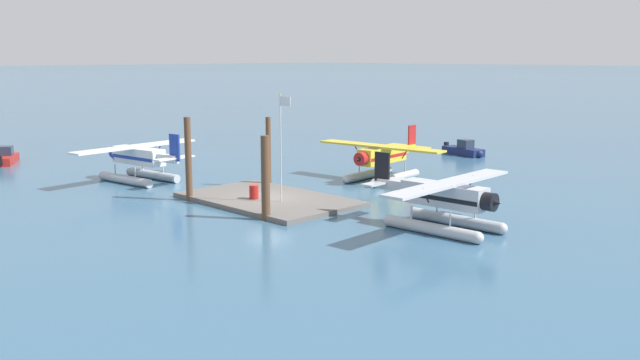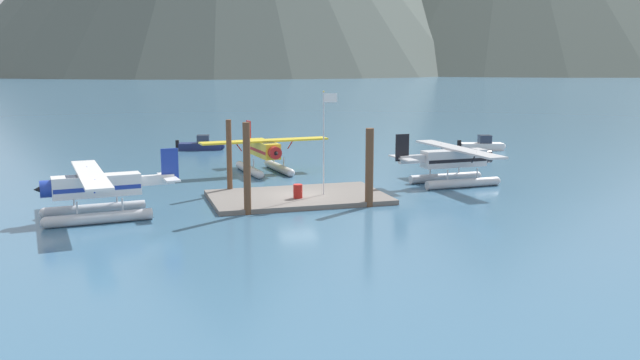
% 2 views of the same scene
% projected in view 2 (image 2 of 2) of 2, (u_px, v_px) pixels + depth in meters
% --- Properties ---
extents(ground_plane, '(1200.00, 1200.00, 0.00)m').
position_uv_depth(ground_plane, '(298.00, 199.00, 44.36)').
color(ground_plane, '#38607F').
extents(dock_platform, '(11.26, 6.97, 0.30)m').
position_uv_depth(dock_platform, '(298.00, 197.00, 44.34)').
color(dock_platform, '#66605B').
rests_on(dock_platform, ground).
extents(piling_near_left, '(0.42, 0.42, 5.41)m').
position_uv_depth(piling_near_left, '(247.00, 169.00, 39.63)').
color(piling_near_left, brown).
rests_on(piling_near_left, ground).
extents(piling_near_right, '(0.50, 0.50, 4.85)m').
position_uv_depth(piling_near_right, '(369.00, 168.00, 41.83)').
color(piling_near_right, brown).
rests_on(piling_near_right, ground).
extents(piling_far_left, '(0.36, 0.36, 5.00)m').
position_uv_depth(piling_far_left, '(229.00, 157.00, 46.02)').
color(piling_far_left, brown).
rests_on(piling_far_left, ground).
extents(flagpole, '(0.95, 0.10, 6.71)m').
position_uv_depth(flagpole, '(325.00, 131.00, 43.75)').
color(flagpole, silver).
rests_on(flagpole, dock_platform).
extents(fuel_drum, '(0.62, 0.62, 0.88)m').
position_uv_depth(fuel_drum, '(298.00, 191.00, 43.23)').
color(fuel_drum, '#AD1E19').
rests_on(fuel_drum, dock_platform).
extents(seaplane_silver_stbd_fwd, '(7.98, 10.46, 3.84)m').
position_uv_depth(seaplane_silver_stbd_fwd, '(454.00, 163.00, 49.33)').
color(seaplane_silver_stbd_fwd, '#B7BABF').
rests_on(seaplane_silver_stbd_fwd, ground).
extents(seaplane_white_port_aft, '(7.95, 10.49, 3.84)m').
position_uv_depth(seaplane_white_port_aft, '(96.00, 192.00, 38.64)').
color(seaplane_white_port_aft, '#B7BABF').
rests_on(seaplane_white_port_aft, ground).
extents(seaplane_yellow_bow_centre, '(10.49, 7.95, 3.84)m').
position_uv_depth(seaplane_yellow_bow_centre, '(264.00, 153.00, 54.60)').
color(seaplane_yellow_bow_centre, '#B7BABF').
rests_on(seaplane_yellow_bow_centre, ground).
extents(boat_white_open_east, '(4.79, 2.50, 1.50)m').
position_uv_depth(boat_white_open_east, '(483.00, 145.00, 68.63)').
color(boat_white_open_east, silver).
rests_on(boat_white_open_east, ground).
extents(boat_navy_open_north, '(4.83, 2.31, 1.50)m').
position_uv_depth(boat_navy_open_north, '(202.00, 145.00, 68.72)').
color(boat_navy_open_north, navy).
rests_on(boat_navy_open_north, ground).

